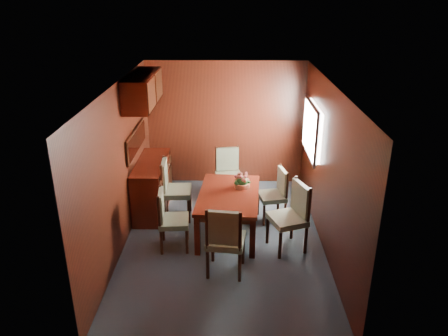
{
  "coord_description": "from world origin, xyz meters",
  "views": [
    {
      "loc": [
        0.11,
        -5.82,
        3.61
      ],
      "look_at": [
        0.0,
        0.39,
        1.05
      ],
      "focal_mm": 35.0,
      "sensor_mm": 36.0,
      "label": 1
    }
  ],
  "objects_px": {
    "sideboard": "(152,186)",
    "dining_table": "(229,199)",
    "chair_right_near": "(293,213)",
    "chair_head": "(225,237)",
    "flower_centerpiece": "(242,180)",
    "chair_left_near": "(169,216)"
  },
  "relations": [
    {
      "from": "dining_table",
      "to": "flower_centerpiece",
      "type": "distance_m",
      "value": 0.38
    },
    {
      "from": "sideboard",
      "to": "flower_centerpiece",
      "type": "xyz_separation_m",
      "value": [
        1.54,
        -0.53,
        0.36
      ]
    },
    {
      "from": "chair_left_near",
      "to": "chair_head",
      "type": "bearing_deg",
      "value": 46.58
    },
    {
      "from": "sideboard",
      "to": "dining_table",
      "type": "bearing_deg",
      "value": -29.55
    },
    {
      "from": "chair_left_near",
      "to": "flower_centerpiece",
      "type": "xyz_separation_m",
      "value": [
        1.09,
        0.67,
        0.29
      ]
    },
    {
      "from": "chair_left_near",
      "to": "chair_right_near",
      "type": "height_order",
      "value": "chair_right_near"
    },
    {
      "from": "flower_centerpiece",
      "to": "chair_left_near",
      "type": "bearing_deg",
      "value": -148.15
    },
    {
      "from": "chair_head",
      "to": "flower_centerpiece",
      "type": "relative_size",
      "value": 4.01
    },
    {
      "from": "flower_centerpiece",
      "to": "dining_table",
      "type": "bearing_deg",
      "value": -132.53
    },
    {
      "from": "chair_head",
      "to": "flower_centerpiece",
      "type": "height_order",
      "value": "chair_head"
    },
    {
      "from": "chair_left_near",
      "to": "flower_centerpiece",
      "type": "relative_size",
      "value": 3.62
    },
    {
      "from": "sideboard",
      "to": "chair_right_near",
      "type": "height_order",
      "value": "chair_right_near"
    },
    {
      "from": "sideboard",
      "to": "dining_table",
      "type": "height_order",
      "value": "sideboard"
    },
    {
      "from": "chair_head",
      "to": "flower_centerpiece",
      "type": "xyz_separation_m",
      "value": [
        0.25,
        1.34,
        0.23
      ]
    },
    {
      "from": "dining_table",
      "to": "flower_centerpiece",
      "type": "bearing_deg",
      "value": 51.87
    },
    {
      "from": "sideboard",
      "to": "chair_right_near",
      "type": "distance_m",
      "value": 2.55
    },
    {
      "from": "sideboard",
      "to": "chair_right_near",
      "type": "bearing_deg",
      "value": -27.4
    },
    {
      "from": "chair_right_near",
      "to": "chair_head",
      "type": "height_order",
      "value": "chair_right_near"
    },
    {
      "from": "dining_table",
      "to": "sideboard",
      "type": "bearing_deg",
      "value": 154.85
    },
    {
      "from": "sideboard",
      "to": "dining_table",
      "type": "distance_m",
      "value": 1.53
    },
    {
      "from": "dining_table",
      "to": "chair_right_near",
      "type": "xyz_separation_m",
      "value": [
        0.93,
        -0.42,
        -0.0
      ]
    },
    {
      "from": "chair_left_near",
      "to": "chair_right_near",
      "type": "xyz_separation_m",
      "value": [
        1.81,
        0.03,
        0.06
      ]
    }
  ]
}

